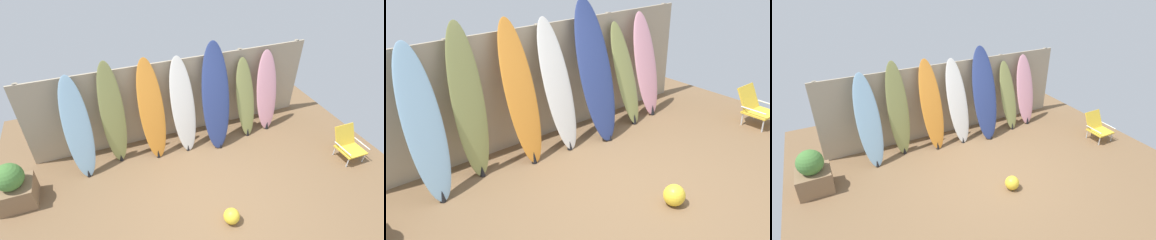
# 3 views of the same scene
# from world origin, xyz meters

# --- Properties ---
(ground) EXTENTS (7.68, 7.68, 0.00)m
(ground) POSITION_xyz_m (0.00, 0.00, 0.00)
(ground) COLOR brown
(fence_back) EXTENTS (6.08, 0.11, 1.80)m
(fence_back) POSITION_xyz_m (-0.00, 2.01, 0.90)
(fence_back) COLOR tan
(fence_back) RESTS_ON ground
(surfboard_skyblue_0) EXTENTS (0.49, 0.68, 1.92)m
(surfboard_skyblue_0) POSITION_xyz_m (-2.05, 1.55, 0.95)
(surfboard_skyblue_0) COLOR #8CB7D6
(surfboard_skyblue_0) RESTS_ON ground
(surfboard_olive_1) EXTENTS (0.46, 0.47, 2.07)m
(surfboard_olive_1) POSITION_xyz_m (-1.39, 1.68, 1.02)
(surfboard_olive_1) COLOR olive
(surfboard_olive_1) RESTS_ON ground
(surfboard_orange_2) EXTENTS (0.54, 0.66, 2.02)m
(surfboard_orange_2) POSITION_xyz_m (-0.65, 1.58, 0.99)
(surfboard_orange_2) COLOR orange
(surfboard_orange_2) RESTS_ON ground
(surfboard_white_3) EXTENTS (0.55, 0.70, 1.94)m
(surfboard_white_3) POSITION_xyz_m (-0.00, 1.59, 0.96)
(surfboard_white_3) COLOR white
(surfboard_white_3) RESTS_ON ground
(surfboard_navy_4) EXTENTS (0.69, 0.94, 2.15)m
(surfboard_navy_4) POSITION_xyz_m (0.68, 1.51, 1.07)
(surfboard_navy_4) COLOR navy
(surfboard_navy_4) RESTS_ON ground
(surfboard_olive_5) EXTENTS (0.46, 0.67, 1.69)m
(surfboard_olive_5) POSITION_xyz_m (1.44, 1.59, 0.83)
(surfboard_olive_5) COLOR olive
(surfboard_olive_5) RESTS_ON ground
(surfboard_pink_6) EXTENTS (0.51, 0.57, 1.79)m
(surfboard_pink_6) POSITION_xyz_m (1.98, 1.61, 0.88)
(surfboard_pink_6) COLOR pink
(surfboard_pink_6) RESTS_ON ground
(beach_chair) EXTENTS (0.50, 0.57, 0.64)m
(beach_chair) POSITION_xyz_m (3.02, 0.03, 0.32)
(beach_chair) COLOR silver
(beach_chair) RESTS_ON ground
(planter_box) EXTENTS (0.61, 0.55, 0.87)m
(planter_box) POSITION_xyz_m (-3.24, 1.05, 0.39)
(planter_box) COLOR #846647
(planter_box) RESTS_ON ground
(beach_ball) EXTENTS (0.27, 0.27, 0.27)m
(beach_ball) POSITION_xyz_m (0.07, -0.60, 0.14)
(beach_ball) COLOR yellow
(beach_ball) RESTS_ON ground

